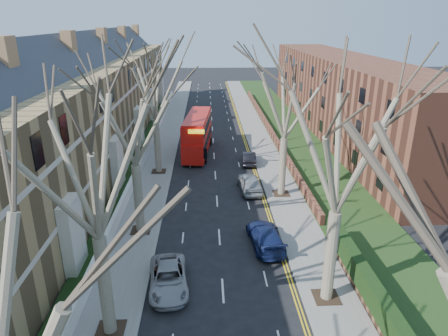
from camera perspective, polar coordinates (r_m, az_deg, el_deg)
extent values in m
cube|color=slate|center=(51.32, -8.29, 3.86)|extent=(3.00, 102.00, 0.12)
cube|color=slate|center=(51.50, 5.14, 4.06)|extent=(3.00, 102.00, 0.12)
cube|color=#9B7D4E|center=(44.02, -19.82, 6.72)|extent=(9.00, 78.00, 10.00)
cube|color=#32343D|center=(43.11, -20.80, 14.47)|extent=(4.67, 78.00, 4.67)
cube|color=beige|center=(43.27, -13.93, 5.06)|extent=(0.12, 78.00, 0.35)
cube|color=beige|center=(42.51, -14.34, 9.61)|extent=(0.12, 78.00, 0.35)
cube|color=brown|center=(56.82, 16.52, 9.98)|extent=(8.00, 54.00, 10.00)
cube|color=brown|center=(55.42, 6.38, 5.75)|extent=(0.35, 54.00, 0.90)
cube|color=white|center=(43.80, -11.44, 1.50)|extent=(0.30, 78.00, 1.00)
cube|color=#223A15|center=(52.26, 10.05, 4.17)|extent=(6.00, 102.00, 0.06)
cylinder|color=#6B5F4D|center=(20.47, -16.61, -15.89)|extent=(0.64, 0.64, 5.25)
cube|color=#2D2116|center=(22.09, -15.88, -21.37)|extent=(1.40, 1.40, 0.05)
cylinder|color=#6B5F4D|center=(28.98, -12.13, -4.31)|extent=(0.64, 0.64, 5.07)
cube|color=#2D2116|center=(30.11, -11.77, -8.67)|extent=(1.40, 1.40, 0.05)
cylinder|color=#6B5F4D|center=(40.05, -9.50, 3.03)|extent=(0.60, 0.60, 5.25)
cube|color=#2D2116|center=(40.90, -9.29, -0.46)|extent=(1.40, 1.40, 0.05)
cylinder|color=#6B5F4D|center=(22.46, 14.97, -12.15)|extent=(0.64, 0.64, 5.25)
cube|color=#2D2116|center=(23.94, 14.37, -17.42)|extent=(1.40, 1.40, 0.05)
cylinder|color=#6B5F4D|center=(34.71, 8.37, 0.17)|extent=(0.60, 0.60, 5.07)
cube|color=#2D2116|center=(35.65, 8.16, -3.63)|extent=(1.40, 1.40, 0.05)
cube|color=red|center=(45.97, -3.77, 3.79)|extent=(3.32, 10.53, 2.07)
cube|color=red|center=(45.44, -3.83, 6.17)|extent=(3.27, 10.02, 1.88)
cube|color=black|center=(45.85, -3.78, 4.29)|extent=(3.26, 9.71, 0.85)
cube|color=black|center=(45.42, -3.83, 6.29)|extent=(3.24, 9.50, 0.85)
imported|color=#969599|center=(23.96, -7.93, -15.33)|extent=(2.62, 4.86, 1.30)
imported|color=navy|center=(27.74, 5.95, -9.65)|extent=(2.46, 5.08, 1.43)
imported|color=#93969B|center=(35.96, 3.71, -2.11)|extent=(2.16, 4.71, 1.57)
imported|color=black|center=(42.75, 3.59, 1.45)|extent=(1.64, 4.03, 1.30)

